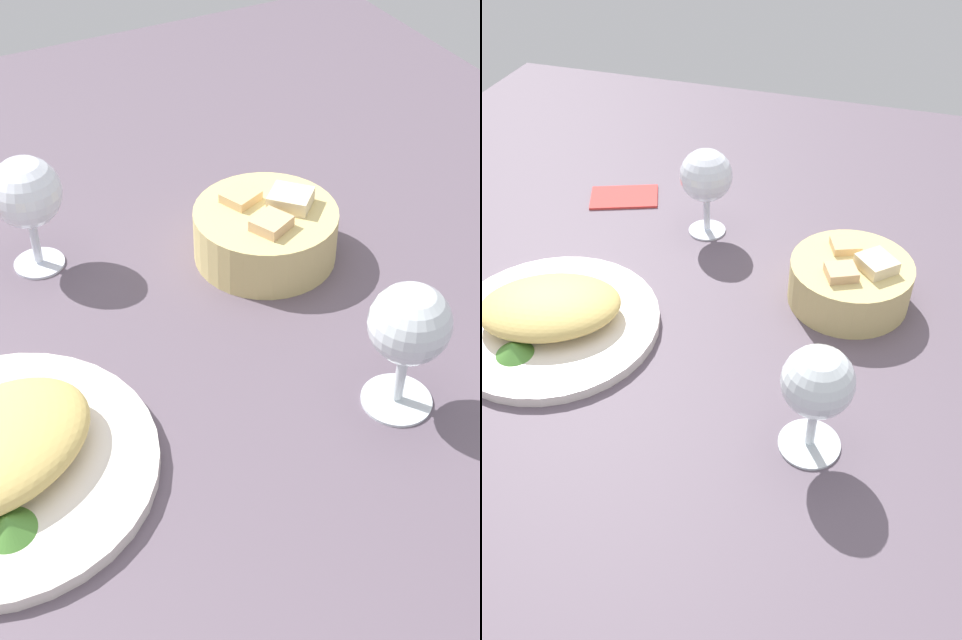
{
  "view_description": "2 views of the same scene",
  "coord_description": "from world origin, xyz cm",
  "views": [
    {
      "loc": [
        -20.66,
        -62.92,
        58.72
      ],
      "look_at": [
        7.96,
        -7.56,
        3.31
      ],
      "focal_mm": 47.65,
      "sensor_mm": 36.0,
      "label": 1
    },
    {
      "loc": [
        21.64,
        -65.25,
        55.75
      ],
      "look_at": [
        3.69,
        -8.58,
        3.55
      ],
      "focal_mm": 36.39,
      "sensor_mm": 36.0,
      "label": 2
    }
  ],
  "objects": [
    {
      "name": "ground_plane",
      "position": [
        0.0,
        0.0,
        -1.0
      ],
      "size": [
        140.0,
        140.0,
        2.0
      ],
      "primitive_type": "cube",
      "color": "#5A4D5A"
    },
    {
      "name": "lettuce_garnish",
      "position": [
        -18.93,
        -19.55,
        2.22
      ],
      "size": [
        4.57,
        4.57,
        1.64
      ],
      "primitive_type": "cone",
      "color": "#478131",
      "rests_on": "plate"
    },
    {
      "name": "plate",
      "position": [
        -17.68,
        -12.59,
        0.7
      ],
      "size": [
        27.2,
        27.2,
        1.4
      ],
      "primitive_type": "cylinder",
      "color": "white",
      "rests_on": "ground_plane"
    },
    {
      "name": "omelette",
      "position": [
        -17.68,
        -12.59,
        3.47
      ],
      "size": [
        21.34,
        18.64,
        4.15
      ],
      "primitive_type": "ellipsoid",
      "rotation": [
        0.0,
        0.0,
        0.39
      ],
      "color": "#D3B561",
      "rests_on": "plate"
    },
    {
      "name": "folded_napkin",
      "position": [
        -22.26,
        19.67,
        0.4
      ],
      "size": [
        12.79,
        10.51,
        0.8
      ],
      "primitive_type": "cube",
      "rotation": [
        0.0,
        0.0,
        0.37
      ],
      "color": "#D93A36",
      "rests_on": "ground_plane"
    },
    {
      "name": "wine_glass_far",
      "position": [
        -6.03,
        14.5,
        9.14
      ],
      "size": [
        7.76,
        7.76,
        13.45
      ],
      "color": "silver",
      "rests_on": "ground_plane"
    },
    {
      "name": "wine_glass_near",
      "position": [
        17.46,
        -21.19,
        9.12
      ],
      "size": [
        7.41,
        7.41,
        13.49
      ],
      "color": "silver",
      "rests_on": "ground_plane"
    },
    {
      "name": "bread_basket",
      "position": [
        17.39,
        4.38,
        3.22
      ],
      "size": [
        16.08,
        16.08,
        7.62
      ],
      "color": "#CFBA74",
      "rests_on": "ground_plane"
    }
  ]
}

